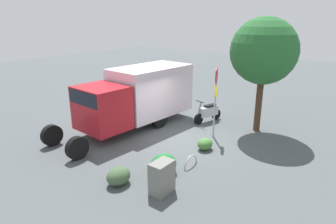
{
  "coord_description": "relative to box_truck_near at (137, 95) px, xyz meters",
  "views": [
    {
      "loc": [
        9.98,
        6.87,
        5.17
      ],
      "look_at": [
        -0.29,
        -0.96,
        1.0
      ],
      "focal_mm": 31.79,
      "sensor_mm": 36.0,
      "label": 1
    }
  ],
  "objects": [
    {
      "name": "shrub_near_sign",
      "position": [
        2.9,
        3.91,
        -1.23
      ],
      "size": [
        1.01,
        0.83,
        0.69
      ],
      "primitive_type": "ellipsoid",
      "color": "#207032",
      "rests_on": "ground"
    },
    {
      "name": "ground_plane",
      "position": [
        0.08,
        2.69,
        -1.58
      ],
      "size": [
        60.0,
        60.0,
        0.0
      ],
      "primitive_type": "plane",
      "color": "#4A5153"
    },
    {
      "name": "utility_cabinet",
      "position": [
        3.85,
        4.59,
        -1.06
      ],
      "size": [
        0.76,
        0.49,
        1.03
      ],
      "primitive_type": "cube",
      "rotation": [
        0.0,
        0.0,
        0.0
      ],
      "color": "slate",
      "rests_on": "ground"
    },
    {
      "name": "street_tree",
      "position": [
        -2.99,
        4.9,
        2.13
      ],
      "size": [
        2.96,
        2.96,
        5.21
      ],
      "color": "#47301E",
      "rests_on": "ground"
    },
    {
      "name": "bike_rack_hoop",
      "position": [
        1.89,
        4.36,
        -1.58
      ],
      "size": [
        0.85,
        0.07,
        0.85
      ],
      "primitive_type": "torus",
      "rotation": [
        1.57,
        0.0,
        0.02
      ],
      "color": "#B7B7BC",
      "rests_on": "ground"
    },
    {
      "name": "shrub_mid_verge",
      "position": [
        0.35,
        4.05,
        -1.34
      ],
      "size": [
        0.7,
        0.57,
        0.47
      ],
      "primitive_type": "ellipsoid",
      "color": "#447936",
      "rests_on": "ground"
    },
    {
      "name": "stop_sign",
      "position": [
        -1.04,
        3.67,
        0.52
      ],
      "size": [
        0.71,
        0.33,
        3.14
      ],
      "color": "#9E9EA3",
      "rests_on": "ground"
    },
    {
      "name": "motorcycle",
      "position": [
        -2.64,
        2.46,
        -1.06
      ],
      "size": [
        1.77,
        0.74,
        1.2
      ],
      "rotation": [
        0.0,
        0.0,
        -0.27
      ],
      "color": "black",
      "rests_on": "ground"
    },
    {
      "name": "box_truck_near",
      "position": [
        0.0,
        0.0,
        0.0
      ],
      "size": [
        7.52,
        2.72,
        2.83
      ],
      "rotation": [
        0.0,
        0.0,
        -0.07
      ],
      "color": "black",
      "rests_on": "ground"
    },
    {
      "name": "shrub_by_tree",
      "position": [
        4.31,
        3.18,
        -1.29
      ],
      "size": [
        0.84,
        0.68,
        0.57
      ],
      "primitive_type": "ellipsoid",
      "color": "#435D3B",
      "rests_on": "ground"
    }
  ]
}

